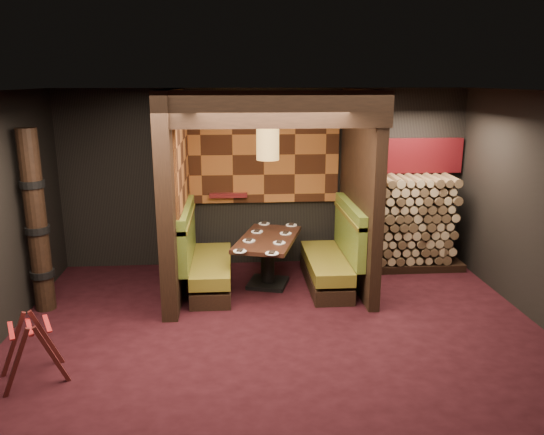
{
  "coord_description": "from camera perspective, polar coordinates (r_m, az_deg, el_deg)",
  "views": [
    {
      "loc": [
        -0.53,
        -5.67,
        2.97
      ],
      "look_at": [
        0.0,
        1.3,
        1.15
      ],
      "focal_mm": 35.0,
      "sensor_mm": 36.0,
      "label": 1
    }
  ],
  "objects": [
    {
      "name": "tapa_back_panel",
      "position": [
        8.47,
        -0.89,
        6.79
      ],
      "size": [
        2.4,
        0.06,
        1.55
      ],
      "primitive_type": "cube",
      "color": "#985426",
      "rests_on": "wall_back"
    },
    {
      "name": "mosaic_header",
      "position": [
        8.89,
        14.25,
        6.46
      ],
      "size": [
        1.83,
        0.1,
        0.56
      ],
      "primitive_type": "cube",
      "color": "maroon",
      "rests_on": "wall_back"
    },
    {
      "name": "bay_front_post",
      "position": [
        8.02,
        9.61,
        3.28
      ],
      "size": [
        0.08,
        0.08,
        2.85
      ],
      "primitive_type": "cube",
      "color": "black",
      "rests_on": "floor"
    },
    {
      "name": "place_settings",
      "position": [
        7.73,
        -0.47,
        -2.08
      ],
      "size": [
        1.01,
        1.69,
        0.03
      ],
      "color": "white",
      "rests_on": "dining_table"
    },
    {
      "name": "partition_left",
      "position": [
        7.53,
        -10.52,
        2.5
      ],
      "size": [
        0.2,
        2.2,
        2.85
      ],
      "primitive_type": "cube",
      "color": "black",
      "rests_on": "floor"
    },
    {
      "name": "booth_bench_left",
      "position": [
        7.77,
        -7.31,
        -4.84
      ],
      "size": [
        0.68,
        1.6,
        1.14
      ],
      "color": "black",
      "rests_on": "floor"
    },
    {
      "name": "lacquer_shelf",
      "position": [
        8.51,
        -4.72,
        2.4
      ],
      "size": [
        0.6,
        0.12,
        0.07
      ],
      "primitive_type": "cube",
      "color": "maroon",
      "rests_on": "wall_back"
    },
    {
      "name": "pendant_lamp",
      "position": [
        7.41,
        -0.46,
        7.95
      ],
      "size": [
        0.32,
        0.32,
        0.96
      ],
      "color": "olive",
      "rests_on": "ceiling"
    },
    {
      "name": "firewood_stack",
      "position": [
        8.78,
        14.5,
        -0.52
      ],
      "size": [
        1.73,
        0.7,
        1.5
      ],
      "color": "black",
      "rests_on": "floor"
    },
    {
      "name": "booth_bench_right",
      "position": [
        7.89,
        6.59,
        -4.51
      ],
      "size": [
        0.68,
        1.6,
        1.14
      ],
      "color": "black",
      "rests_on": "floor"
    },
    {
      "name": "luggage_rack",
      "position": [
        6.02,
        -24.42,
        -12.58
      ],
      "size": [
        0.78,
        0.68,
        0.71
      ],
      "color": "#421413",
      "rests_on": "floor"
    },
    {
      "name": "wall_back",
      "position": [
        8.59,
        -0.74,
        4.23
      ],
      "size": [
        6.5,
        0.02,
        2.85
      ],
      "primitive_type": "cube",
      "color": "black",
      "rests_on": "ground"
    },
    {
      "name": "header_beam",
      "position": [
        6.4,
        0.19,
        11.55
      ],
      "size": [
        2.85,
        0.18,
        0.44
      ],
      "primitive_type": "cube",
      "color": "black",
      "rests_on": "partition_left"
    },
    {
      "name": "dining_table",
      "position": [
        7.81,
        -0.46,
        -3.81
      ],
      "size": [
        1.13,
        1.56,
        0.74
      ],
      "color": "black",
      "rests_on": "floor"
    },
    {
      "name": "tapa_side_panel",
      "position": [
        7.61,
        -9.63,
        5.93
      ],
      "size": [
        0.04,
        1.85,
        1.45
      ],
      "primitive_type": "cube",
      "color": "#985426",
      "rests_on": "partition_left"
    },
    {
      "name": "ceiling",
      "position": [
        5.69,
        1.01,
        13.48
      ],
      "size": [
        6.5,
        5.5,
        0.02
      ],
      "primitive_type": "cube",
      "color": "black",
      "rests_on": "ground"
    },
    {
      "name": "totem_column",
      "position": [
        7.44,
        -24.0,
        -0.56
      ],
      "size": [
        0.31,
        0.31,
        2.4
      ],
      "color": "black",
      "rests_on": "floor"
    },
    {
      "name": "wall_front",
      "position": [
        3.34,
        5.4,
        -13.07
      ],
      "size": [
        6.5,
        0.02,
        2.85
      ],
      "primitive_type": "cube",
      "color": "black",
      "rests_on": "ground"
    },
    {
      "name": "floor",
      "position": [
        6.43,
        0.9,
        -13.03
      ],
      "size": [
        6.5,
        5.5,
        0.02
      ],
      "primitive_type": "cube",
      "color": "black",
      "rests_on": "ground"
    },
    {
      "name": "partition_right",
      "position": [
        7.75,
        9.42,
        2.9
      ],
      "size": [
        0.15,
        2.1,
        2.85
      ],
      "primitive_type": "cube",
      "color": "black",
      "rests_on": "floor"
    }
  ]
}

